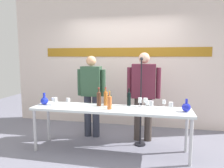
{
  "coord_description": "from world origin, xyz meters",
  "views": [
    {
      "loc": [
        0.73,
        -3.35,
        1.6
      ],
      "look_at": [
        0.0,
        0.15,
        1.13
      ],
      "focal_mm": 34.08,
      "sensor_mm": 36.0,
      "label": 1
    }
  ],
  "objects_px": {
    "presenter_left": "(92,92)",
    "wine_glass_right_3": "(146,100)",
    "decanter_blue_left": "(44,101)",
    "wine_bottle_0": "(99,98)",
    "wine_glass_left_0": "(54,100)",
    "wine_bottle_1": "(110,100)",
    "microphone_stand": "(141,116)",
    "wine_bottle_4": "(110,102)",
    "wine_glass_right_4": "(171,105)",
    "wine_glass_right_0": "(164,102)",
    "wine_glass_left_1": "(68,101)",
    "wine_glass_right_2": "(147,103)",
    "wine_glass_right_1": "(140,100)",
    "wine_bottle_3": "(106,97)",
    "wine_bottle_2": "(129,98)",
    "presenter_right": "(144,91)",
    "decanter_blue_right": "(186,107)",
    "wine_glass_right_5": "(151,104)",
    "display_table": "(110,111)",
    "wine_glass_left_2": "(55,100)"
  },
  "relations": [
    {
      "from": "wine_bottle_0",
      "to": "wine_glass_left_0",
      "type": "relative_size",
      "value": 2.48
    },
    {
      "from": "wine_bottle_1",
      "to": "wine_glass_right_4",
      "type": "bearing_deg",
      "value": -3.23
    },
    {
      "from": "display_table",
      "to": "wine_bottle_1",
      "type": "height_order",
      "value": "wine_bottle_1"
    },
    {
      "from": "wine_bottle_4",
      "to": "wine_glass_right_3",
      "type": "bearing_deg",
      "value": 25.32
    },
    {
      "from": "decanter_blue_left",
      "to": "presenter_left",
      "type": "distance_m",
      "value": 0.92
    },
    {
      "from": "wine_glass_right_0",
      "to": "wine_glass_right_4",
      "type": "height_order",
      "value": "wine_glass_right_4"
    },
    {
      "from": "wine_bottle_2",
      "to": "wine_glass_left_0",
      "type": "height_order",
      "value": "wine_bottle_2"
    },
    {
      "from": "display_table",
      "to": "wine_bottle_0",
      "type": "relative_size",
      "value": 8.27
    },
    {
      "from": "presenter_left",
      "to": "wine_glass_right_2",
      "type": "relative_size",
      "value": 11.5
    },
    {
      "from": "wine_glass_right_1",
      "to": "wine_glass_right_3",
      "type": "distance_m",
      "value": 0.09
    },
    {
      "from": "wine_bottle_4",
      "to": "wine_glass_right_4",
      "type": "height_order",
      "value": "wine_bottle_4"
    },
    {
      "from": "wine_glass_right_0",
      "to": "wine_glass_left_1",
      "type": "bearing_deg",
      "value": -170.79
    },
    {
      "from": "wine_glass_right_5",
      "to": "wine_glass_right_3",
      "type": "bearing_deg",
      "value": 110.08
    },
    {
      "from": "wine_bottle_4",
      "to": "wine_glass_right_5",
      "type": "xyz_separation_m",
      "value": [
        0.66,
        -0.01,
        -0.0
      ]
    },
    {
      "from": "wine_bottle_3",
      "to": "wine_glass_right_3",
      "type": "bearing_deg",
      "value": 1.45
    },
    {
      "from": "presenter_right",
      "to": "wine_bottle_2",
      "type": "xyz_separation_m",
      "value": [
        -0.23,
        -0.38,
        -0.07
      ]
    },
    {
      "from": "presenter_right",
      "to": "microphone_stand",
      "type": "bearing_deg",
      "value": -97.58
    },
    {
      "from": "wine_bottle_0",
      "to": "wine_bottle_1",
      "type": "distance_m",
      "value": 0.21
    },
    {
      "from": "wine_bottle_1",
      "to": "microphone_stand",
      "type": "distance_m",
      "value": 0.68
    },
    {
      "from": "wine_glass_left_2",
      "to": "wine_glass_right_3",
      "type": "relative_size",
      "value": 0.95
    },
    {
      "from": "decanter_blue_right",
      "to": "wine_glass_right_1",
      "type": "relative_size",
      "value": 1.29
    },
    {
      "from": "wine_bottle_0",
      "to": "wine_glass_left_1",
      "type": "height_order",
      "value": "wine_bottle_0"
    },
    {
      "from": "decanter_blue_right",
      "to": "wine_bottle_3",
      "type": "height_order",
      "value": "wine_bottle_3"
    },
    {
      "from": "decanter_blue_left",
      "to": "wine_bottle_2",
      "type": "height_order",
      "value": "wine_bottle_2"
    },
    {
      "from": "wine_glass_right_1",
      "to": "wine_glass_right_4",
      "type": "height_order",
      "value": "wine_glass_right_1"
    },
    {
      "from": "wine_bottle_2",
      "to": "wine_glass_right_0",
      "type": "height_order",
      "value": "wine_bottle_2"
    },
    {
      "from": "wine_glass_left_1",
      "to": "wine_bottle_0",
      "type": "bearing_deg",
      "value": 22.13
    },
    {
      "from": "wine_bottle_1",
      "to": "wine_bottle_4",
      "type": "height_order",
      "value": "wine_bottle_4"
    },
    {
      "from": "wine_bottle_1",
      "to": "wine_glass_left_1",
      "type": "relative_size",
      "value": 1.79
    },
    {
      "from": "wine_bottle_4",
      "to": "wine_glass_left_1",
      "type": "height_order",
      "value": "wine_bottle_4"
    },
    {
      "from": "wine_bottle_1",
      "to": "microphone_stand",
      "type": "height_order",
      "value": "microphone_stand"
    },
    {
      "from": "presenter_left",
      "to": "wine_glass_right_3",
      "type": "xyz_separation_m",
      "value": [
        1.08,
        -0.43,
        -0.04
      ]
    },
    {
      "from": "decanter_blue_right",
      "to": "presenter_right",
      "type": "xyz_separation_m",
      "value": [
        -0.69,
        0.61,
        0.13
      ]
    },
    {
      "from": "wine_glass_right_2",
      "to": "wine_bottle_0",
      "type": "bearing_deg",
      "value": 177.09
    },
    {
      "from": "wine_glass_left_0",
      "to": "wine_glass_left_1",
      "type": "bearing_deg",
      "value": -21.03
    },
    {
      "from": "presenter_left",
      "to": "wine_bottle_1",
      "type": "xyz_separation_m",
      "value": [
        0.49,
        -0.55,
        -0.03
      ]
    },
    {
      "from": "wine_glass_right_5",
      "to": "microphone_stand",
      "type": "distance_m",
      "value": 0.6
    },
    {
      "from": "decanter_blue_right",
      "to": "wine_glass_right_3",
      "type": "bearing_deg",
      "value": 163.44
    },
    {
      "from": "wine_bottle_3",
      "to": "wine_glass_left_0",
      "type": "xyz_separation_m",
      "value": [
        -0.91,
        -0.14,
        -0.05
      ]
    },
    {
      "from": "display_table",
      "to": "presenter_right",
      "type": "relative_size",
      "value": 1.57
    },
    {
      "from": "decanter_blue_left",
      "to": "wine_glass_left_0",
      "type": "height_order",
      "value": "decanter_blue_left"
    },
    {
      "from": "decanter_blue_left",
      "to": "wine_bottle_3",
      "type": "bearing_deg",
      "value": 9.0
    },
    {
      "from": "presenter_right",
      "to": "wine_glass_right_4",
      "type": "bearing_deg",
      "value": -53.05
    },
    {
      "from": "wine_glass_left_0",
      "to": "microphone_stand",
      "type": "xyz_separation_m",
      "value": [
        1.5,
        0.34,
        -0.31
      ]
    },
    {
      "from": "presenter_right",
      "to": "wine_bottle_3",
      "type": "distance_m",
      "value": 0.77
    },
    {
      "from": "decanter_blue_right",
      "to": "wine_glass_right_1",
      "type": "height_order",
      "value": "decanter_blue_right"
    },
    {
      "from": "wine_glass_left_1",
      "to": "presenter_left",
      "type": "bearing_deg",
      "value": 75.03
    },
    {
      "from": "wine_glass_right_2",
      "to": "wine_glass_right_3",
      "type": "distance_m",
      "value": 0.13
    },
    {
      "from": "wine_glass_left_2",
      "to": "wine_glass_right_3",
      "type": "height_order",
      "value": "wine_glass_right_3"
    },
    {
      "from": "decanter_blue_left",
      "to": "wine_glass_left_2",
      "type": "bearing_deg",
      "value": -10.17
    }
  ]
}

